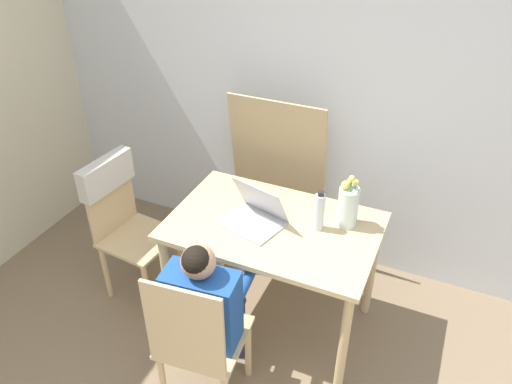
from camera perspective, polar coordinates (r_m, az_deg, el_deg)
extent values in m
cube|color=silver|center=(3.12, 12.06, 10.96)|extent=(6.40, 0.05, 2.50)
cube|color=#D6B784|center=(2.75, 2.01, -3.94)|extent=(1.14, 0.74, 0.03)
cylinder|color=#D6B784|center=(2.97, -10.04, -10.63)|extent=(0.05, 0.05, 0.73)
cylinder|color=#D6B784|center=(2.68, 9.93, -16.95)|extent=(0.05, 0.05, 0.73)
cylinder|color=#D6B784|center=(3.38, -4.26, -3.84)|extent=(0.05, 0.05, 0.73)
cylinder|color=#D6B784|center=(3.13, 13.10, -8.45)|extent=(0.05, 0.05, 0.73)
cube|color=#D6B784|center=(2.61, -5.89, -16.16)|extent=(0.44, 0.44, 0.02)
cube|color=#D6B784|center=(2.30, -8.19, -15.38)|extent=(0.38, 0.06, 0.50)
cylinder|color=#D6B784|center=(2.83, -0.90, -17.44)|extent=(0.04, 0.04, 0.42)
cylinder|color=#D6B784|center=(2.92, -7.46, -15.69)|extent=(0.04, 0.04, 0.42)
cylinder|color=#D6B784|center=(2.74, -10.59, -20.70)|extent=(0.04, 0.04, 0.42)
cube|color=#D6B784|center=(3.24, -13.19, -5.20)|extent=(0.44, 0.44, 0.02)
cube|color=#D6B784|center=(3.21, -16.34, -0.48)|extent=(0.06, 0.38, 0.50)
cylinder|color=#D6B784|center=(3.20, -12.36, -10.90)|extent=(0.04, 0.04, 0.42)
cylinder|color=#D6B784|center=(3.39, -8.66, -7.51)|extent=(0.04, 0.04, 0.42)
cylinder|color=#D6B784|center=(3.39, -16.78, -8.69)|extent=(0.04, 0.04, 0.42)
cylinder|color=#D6B784|center=(3.57, -13.03, -5.63)|extent=(0.04, 0.04, 0.42)
cube|color=beige|center=(3.13, -16.79, 1.93)|extent=(0.12, 0.40, 0.20)
cube|color=#1E4C9E|center=(2.45, -6.18, -12.93)|extent=(0.37, 0.21, 0.41)
sphere|color=tan|center=(2.25, -6.61, -7.94)|extent=(0.16, 0.16, 0.16)
sphere|color=black|center=(2.23, -6.80, -7.79)|extent=(0.14, 0.14, 0.14)
cylinder|color=navy|center=(2.65, -3.07, -14.11)|extent=(0.12, 0.29, 0.09)
cylinder|color=navy|center=(2.70, -6.32, -13.27)|extent=(0.12, 0.29, 0.09)
cylinder|color=navy|center=(2.91, -1.92, -15.28)|extent=(0.08, 0.08, 0.44)
cylinder|color=navy|center=(2.95, -4.93, -14.52)|extent=(0.08, 0.08, 0.44)
cylinder|color=#1E4C9E|center=(2.53, -1.12, -10.17)|extent=(0.08, 0.24, 0.06)
cylinder|color=#1E4C9E|center=(2.62, -7.43, -8.67)|extent=(0.08, 0.24, 0.06)
cube|color=#B2B2B7|center=(2.73, -0.43, -3.59)|extent=(0.37, 0.33, 0.01)
cube|color=silver|center=(2.73, -0.43, -3.49)|extent=(0.31, 0.24, 0.00)
cube|color=#B2B2B7|center=(2.71, 0.52, -0.89)|extent=(0.33, 0.19, 0.23)
cube|color=#19284C|center=(2.71, 0.57, -0.84)|extent=(0.30, 0.17, 0.20)
cylinder|color=silver|center=(2.71, 10.46, -1.71)|extent=(0.11, 0.11, 0.23)
cylinder|color=#3D7A38|center=(2.69, 11.09, -0.97)|extent=(0.01, 0.01, 0.23)
sphere|color=#EFDB66|center=(2.63, 11.35, 1.06)|extent=(0.04, 0.04, 0.04)
cylinder|color=#3D7A38|center=(2.71, 10.53, -0.69)|extent=(0.01, 0.01, 0.22)
sphere|color=#EFDB66|center=(2.65, 10.76, 1.25)|extent=(0.04, 0.04, 0.04)
cylinder|color=#3D7A38|center=(2.69, 9.99, -1.06)|extent=(0.01, 0.01, 0.21)
sphere|color=#EFDB66|center=(2.64, 10.21, 0.79)|extent=(0.05, 0.05, 0.05)
cylinder|color=#3D7A38|center=(2.66, 10.61, -0.90)|extent=(0.01, 0.01, 0.26)
sphere|color=#EFDB66|center=(2.59, 10.91, 1.52)|extent=(0.03, 0.03, 0.03)
cylinder|color=silver|center=(2.66, 7.31, -2.32)|extent=(0.06, 0.06, 0.21)
cylinder|color=#262628|center=(2.59, 7.50, -0.19)|extent=(0.03, 0.03, 0.02)
cube|color=tan|center=(3.41, 2.58, 1.47)|extent=(0.65, 0.18, 1.21)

